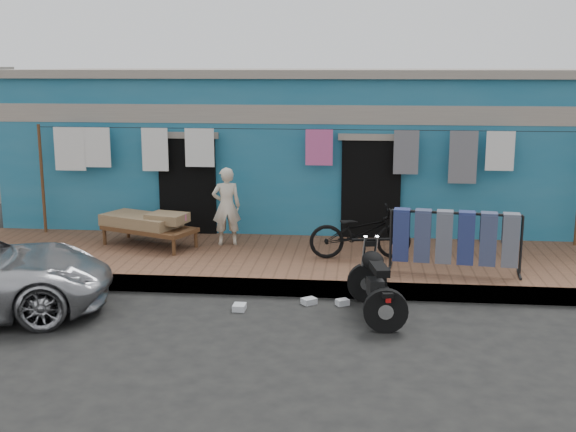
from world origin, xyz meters
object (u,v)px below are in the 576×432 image
object	(u,v)px
motorcycle	(376,281)
jeans_rack	(455,241)
charpoy	(150,230)
bicycle	(360,226)
seated_person	(226,206)

from	to	relation	value
motorcycle	jeans_rack	xyz separation A→B (m)	(1.24, 1.50, 0.25)
charpoy	jeans_rack	distance (m)	5.37
bicycle	jeans_rack	xyz separation A→B (m)	(1.48, -0.67, -0.04)
motorcycle	charpoy	size ratio (longest dim) A/B	0.84
seated_person	charpoy	bearing A→B (deg)	-4.04
bicycle	motorcycle	xyz separation A→B (m)	(0.24, -2.17, -0.29)
bicycle	jeans_rack	size ratio (longest dim) A/B	0.79
seated_person	bicycle	bearing A→B (deg)	149.17
motorcycle	jeans_rack	world-z (taller)	jeans_rack
jeans_rack	charpoy	bearing A→B (deg)	168.08
seated_person	charpoy	size ratio (longest dim) A/B	0.72
motorcycle	charpoy	distance (m)	4.78
jeans_rack	bicycle	bearing A→B (deg)	155.70
bicycle	seated_person	bearing A→B (deg)	67.25
seated_person	motorcycle	world-z (taller)	seated_person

